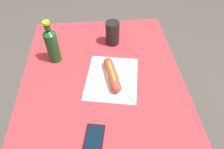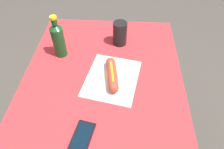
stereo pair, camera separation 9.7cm
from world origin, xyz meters
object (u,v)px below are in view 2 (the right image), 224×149
(hot_dog, at_px, (112,75))
(cell_phone, at_px, (82,138))
(drinking_cup, at_px, (120,33))
(soda_bottle, at_px, (58,39))

(hot_dog, bearing_deg, cell_phone, -16.99)
(hot_dog, relative_size, drinking_cup, 1.60)
(hot_dog, bearing_deg, soda_bottle, -119.78)
(hot_dog, bearing_deg, drinking_cup, 174.60)
(cell_phone, xyz_separation_m, soda_bottle, (-0.47, -0.19, 0.09))
(hot_dog, distance_m, cell_phone, 0.33)
(cell_phone, relative_size, drinking_cup, 1.14)
(soda_bottle, bearing_deg, drinking_cup, 110.18)
(soda_bottle, relative_size, drinking_cup, 1.73)
(soda_bottle, bearing_deg, cell_phone, 21.65)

